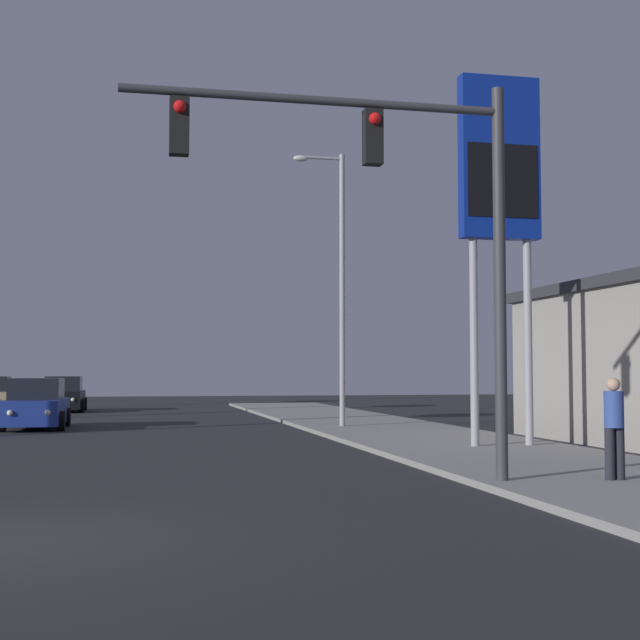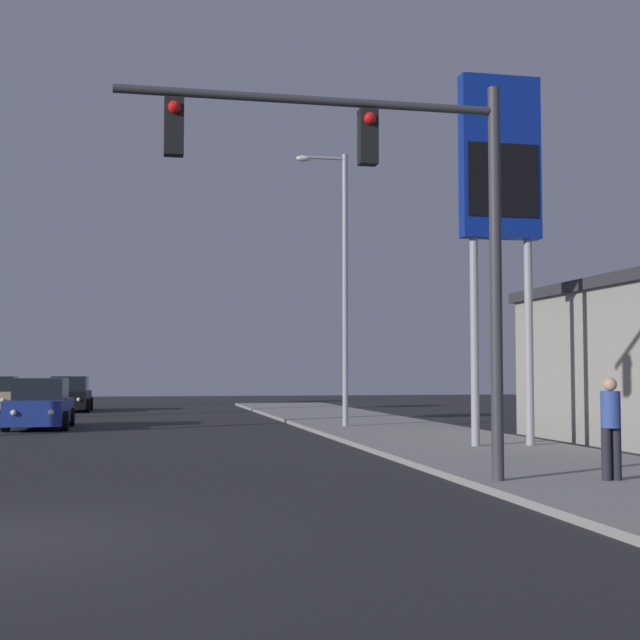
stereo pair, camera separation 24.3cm
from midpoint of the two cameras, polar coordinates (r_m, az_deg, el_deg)
The scene contains 7 objects.
sidewalk_right at distance 22.09m, azimuth 9.71°, elevation -8.04°, with size 5.00×60.00×0.12m.
car_black at distance 44.30m, azimuth -15.58°, elevation -4.68°, with size 2.04×4.32×1.68m.
car_blue at distance 31.15m, azimuth -17.26°, elevation -5.26°, with size 2.04×4.33×1.68m.
traffic_light_mast at distance 14.58m, azimuth 5.23°, elevation 7.69°, with size 6.29×0.36×6.50m.
street_lamp at distance 29.42m, azimuth 1.60°, elevation 2.96°, with size 1.74×0.24×9.00m.
gas_station_sign at distance 22.43m, azimuth 11.77°, elevation 8.90°, with size 2.00×0.42×9.00m.
pedestrian_on_sidewalk at distance 15.44m, azimuth 18.55°, elevation -6.32°, with size 0.34×0.32×1.67m.
Camera 2 is at (1.72, -10.57, 1.88)m, focal length 50.00 mm.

